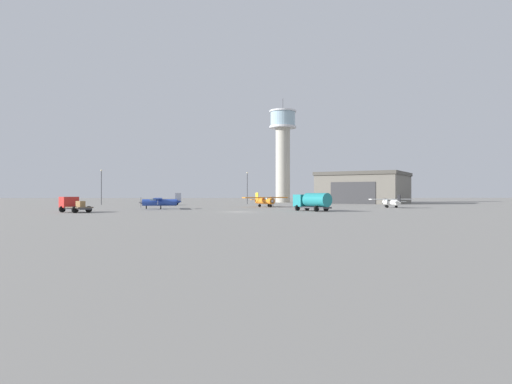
% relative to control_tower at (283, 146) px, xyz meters
% --- Properties ---
extents(ground_plane, '(400.00, 400.00, 0.00)m').
position_rel_control_tower_xyz_m(ground_plane, '(-15.05, -69.94, -18.35)').
color(ground_plane, gray).
extents(control_tower, '(8.71, 8.71, 33.86)m').
position_rel_control_tower_xyz_m(control_tower, '(0.00, 0.00, 0.00)').
color(control_tower, '#B2AD9E').
rests_on(control_tower, ground_plane).
extents(hangar, '(32.20, 31.85, 9.15)m').
position_rel_control_tower_xyz_m(hangar, '(23.12, -11.94, -13.76)').
color(hangar, '#6B665B').
rests_on(hangar, ground_plane).
extents(airplane_orange, '(10.22, 8.14, 3.13)m').
position_rel_control_tower_xyz_m(airplane_orange, '(-9.21, -45.68, -16.89)').
color(airplane_orange, orange).
rests_on(airplane_orange, ground_plane).
extents(airplane_blue, '(8.09, 10.33, 3.04)m').
position_rel_control_tower_xyz_m(airplane_blue, '(-29.78, -56.79, -16.94)').
color(airplane_blue, '#2847A8').
rests_on(airplane_blue, ground_plane).
extents(airplane_white, '(9.17, 7.18, 2.69)m').
position_rel_control_tower_xyz_m(airplane_white, '(16.33, -52.65, -17.10)').
color(airplane_white, white).
rests_on(airplane_white, ground_plane).
extents(truck_flatbed_red, '(6.07, 5.76, 2.43)m').
position_rel_control_tower_xyz_m(truck_flatbed_red, '(-41.04, -70.15, -17.16)').
color(truck_flatbed_red, '#38383D').
rests_on(truck_flatbed_red, ground_plane).
extents(truck_fuel_tanker_teal, '(5.90, 6.97, 3.04)m').
position_rel_control_tower_xyz_m(truck_fuel_tanker_teal, '(-2.68, -67.47, -16.64)').
color(truck_fuel_tanker_teal, '#38383D').
rests_on(truck_fuel_tanker_teal, ground_plane).
extents(car_green, '(3.52, 4.74, 1.37)m').
position_rel_control_tower_xyz_m(car_green, '(-31.77, -29.58, -17.61)').
color(car_green, '#287A42').
rests_on(car_green, ground_plane).
extents(light_post_west, '(0.44, 0.44, 9.16)m').
position_rel_control_tower_xyz_m(light_post_west, '(-50.43, -25.05, -12.93)').
color(light_post_west, '#38383D').
rests_on(light_post_west, ground_plane).
extents(light_post_east, '(0.44, 0.44, 8.85)m').
position_rel_control_tower_xyz_m(light_post_east, '(-12.21, -20.69, -13.09)').
color(light_post_east, '#38383D').
rests_on(light_post_east, ground_plane).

